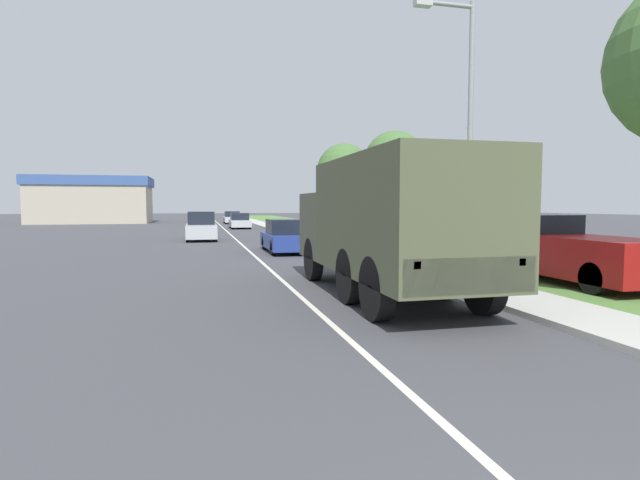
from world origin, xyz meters
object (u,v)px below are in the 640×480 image
military_truck (388,222)px  lamp_post (463,116)px  car_nearest_ahead (286,237)px  car_fourth_ahead (232,218)px  car_third_ahead (240,221)px  pickup_truck (563,250)px  car_second_ahead (201,227)px

military_truck → lamp_post: lamp_post is taller
military_truck → car_nearest_ahead: military_truck is taller
car_nearest_ahead → car_fourth_ahead: 35.75m
car_third_ahead → car_fourth_ahead: (0.17, 12.69, 0.00)m
car_fourth_ahead → pickup_truck: 46.46m
car_fourth_ahead → lamp_post: lamp_post is taller
car_second_ahead → lamp_post: size_ratio=0.65×
car_third_ahead → pickup_truck: bearing=-79.6°
lamp_post → military_truck: bearing=-152.8°
car_nearest_ahead → pickup_truck: 11.91m
military_truck → car_nearest_ahead: (-0.36, 11.40, -1.06)m
military_truck → lamp_post: 3.98m
car_fourth_ahead → pickup_truck: (5.93, -46.08, 0.24)m
car_fourth_ahead → lamp_post: 46.06m
military_truck → car_third_ahead: 34.48m
car_third_ahead → car_fourth_ahead: 12.69m
car_nearest_ahead → pickup_truck: size_ratio=0.80×
pickup_truck → lamp_post: bearing=174.7°
military_truck → pickup_truck: military_truck is taller
car_nearest_ahead → car_second_ahead: bearing=112.6°
military_truck → car_fourth_ahead: 47.16m
car_nearest_ahead → car_third_ahead: car_nearest_ahead is taller
car_second_ahead → car_third_ahead: car_second_ahead is taller
military_truck → car_third_ahead: size_ratio=1.93×
military_truck → lamp_post: size_ratio=1.05×
car_second_ahead → car_fourth_ahead: car_second_ahead is taller
car_nearest_ahead → car_fourth_ahead: (-0.01, 35.75, -0.03)m
car_third_ahead → pickup_truck: pickup_truck is taller
military_truck → car_third_ahead: (-0.54, 34.46, -1.09)m
military_truck → car_third_ahead: military_truck is taller
car_second_ahead → military_truck: bearing=-78.8°
military_truck → car_fourth_ahead: size_ratio=1.66×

